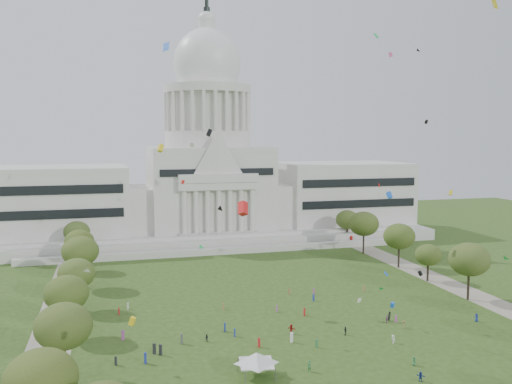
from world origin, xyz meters
name	(u,v)px	position (x,y,z in m)	size (l,w,h in m)	color
ground	(321,346)	(0.00, 0.00, 0.00)	(400.00, 400.00, 0.00)	#2A4716
capitol	(208,179)	(0.00, 113.59, 22.30)	(160.00, 64.50, 91.30)	beige
path_left	(57,317)	(-48.00, 30.00, 0.02)	(8.00, 160.00, 0.04)	gray
path_right	(449,285)	(48.00, 30.00, 0.02)	(8.00, 160.00, 0.04)	gray
row_tree_l_0	(41,379)	(-45.26, -21.68, 8.95)	(8.85, 8.85, 12.59)	black
row_tree_l_1	(63,326)	(-44.07, -2.96, 8.95)	(8.86, 8.86, 12.59)	black
row_tree_l_2	(66,293)	(-45.04, 17.30, 8.51)	(8.42, 8.42, 11.97)	black
row_tree_r_2	(469,259)	(44.17, 17.44, 9.66)	(9.55, 9.55, 13.58)	black
row_tree_l_3	(76,273)	(-44.09, 33.92, 8.21)	(8.12, 8.12, 11.55)	black
row_tree_r_3	(428,255)	(44.40, 34.48, 7.08)	(7.01, 7.01, 9.98)	black
row_tree_l_4	(80,251)	(-44.08, 52.42, 9.39)	(9.29, 9.29, 13.21)	black
row_tree_r_4	(399,236)	(44.76, 50.04, 9.29)	(9.19, 9.19, 13.06)	black
row_tree_l_5	(79,242)	(-45.22, 71.01, 8.42)	(8.33, 8.33, 11.85)	black
row_tree_r_5	(364,224)	(43.49, 70.19, 9.93)	(9.82, 9.82, 13.96)	black
row_tree_l_6	(77,232)	(-46.87, 89.14, 8.27)	(8.19, 8.19, 11.64)	black
row_tree_r_6	(347,220)	(45.96, 88.13, 8.51)	(8.42, 8.42, 11.97)	black
event_tent	(256,358)	(-14.77, -9.16, 3.19)	(8.49, 8.49, 4.12)	#4C4C4C
person_0	(477,317)	(36.21, 3.91, 0.87)	(0.85, 0.55, 1.74)	navy
person_2	(390,316)	(19.00, 8.95, 1.01)	(0.98, 0.60, 2.02)	#26262B
person_3	(393,339)	(13.42, -2.25, 0.79)	(1.02, 0.53, 1.58)	silver
person_4	(345,331)	(6.68, 3.99, 0.85)	(1.00, 0.55, 1.71)	#26262B
person_5	(291,329)	(-3.21, 7.35, 0.95)	(1.76, 0.70, 1.90)	#B21E1E
person_6	(414,361)	(11.83, -11.97, 0.78)	(0.76, 0.50, 1.56)	#33723F
person_7	(309,366)	(-5.95, -9.59, 0.98)	(0.72, 0.52, 1.97)	#33723F
person_8	(207,338)	(-19.81, 7.67, 0.73)	(0.71, 0.44, 1.46)	#26262B
person_9	(404,325)	(19.54, 4.27, 0.78)	(1.01, 0.52, 1.56)	olive
person_10	(387,319)	(17.92, 8.23, 0.74)	(0.87, 0.48, 1.49)	#994C8C
person_11	(421,377)	(9.60, -17.50, 0.79)	(1.46, 0.58, 1.57)	navy
distant_crowd	(220,326)	(-16.12, 12.94, 0.87)	(65.95, 33.30, 1.94)	#26262B
kite_swarm	(315,182)	(0.95, 6.32, 29.71)	(89.51, 109.61, 67.16)	black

